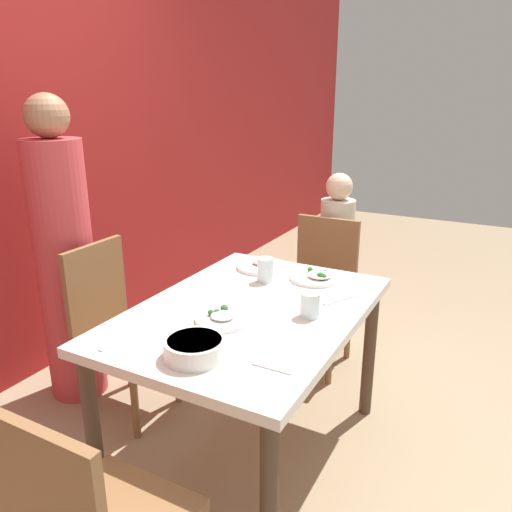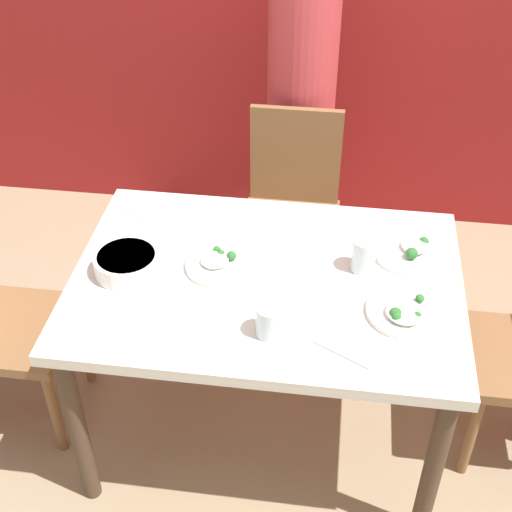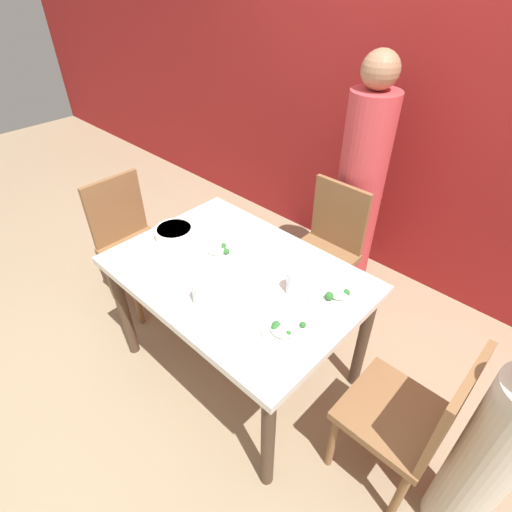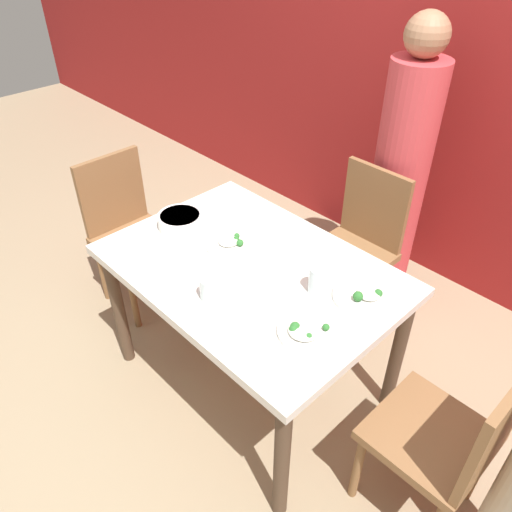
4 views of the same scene
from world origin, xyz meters
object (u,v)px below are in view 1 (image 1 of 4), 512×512
Objects in this scene: chair_adult_spot at (117,324)px; bowl_curry at (195,348)px; chair_child_spot at (319,287)px; person_child at (335,265)px; person_adult at (65,263)px; plate_rice_adult at (224,317)px; glass_water_tall at (310,305)px.

chair_adult_spot is 4.19× the size of bowl_curry.
chair_child_spot is 0.28m from person_child.
plate_rice_adult is at bearing -99.11° from person_adult.
person_child is 11.07× the size of glass_water_tall.
chair_adult_spot is 1.00× the size of chair_child_spot.
glass_water_tall is at bearing -55.32° from plate_rice_adult.
chair_adult_spot reaches higher than glass_water_tall.
glass_water_tall is at bearing -165.64° from person_child.
plate_rice_adult is at bearing -179.01° from person_child.
plate_rice_adult is (-0.17, -1.05, 0.00)m from person_adult.
person_adult reaches higher than chair_adult_spot.
bowl_curry is at bearing -112.14° from person_adult.
bowl_curry is 0.29m from plate_rice_adult.
glass_water_tall is (-1.19, -0.30, 0.25)m from person_child.
chair_adult_spot is 0.97m from bowl_curry.
person_child reaches higher than glass_water_tall.
person_adult is 1.34m from glass_water_tall.
plate_rice_adult is (-1.39, -0.02, 0.21)m from person_child.
chair_child_spot is 1.14m from plate_rice_adult.
chair_child_spot is 1.43m from bowl_curry.
chair_child_spot is 8.67× the size of glass_water_tall.
chair_child_spot is at bearing -47.66° from person_adult.
chair_child_spot is 0.78× the size of person_child.
person_adult reaches higher than chair_child_spot.
person_adult is (0.00, 0.32, 0.27)m from chair_adult_spot.
chair_adult_spot is at bearing -90.00° from person_adult.
bowl_curry is 0.92× the size of plate_rice_adult.
chair_adult_spot is 3.85× the size of plate_rice_adult.
glass_water_tall is at bearing -24.34° from bowl_curry.
person_child is at bearing 0.99° from plate_rice_adult.
plate_rice_adult is 0.34m from glass_water_tall.
plate_rice_adult is at bearing -88.77° from chair_child_spot.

